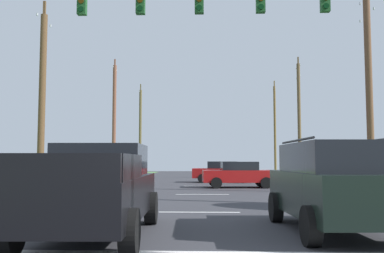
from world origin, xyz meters
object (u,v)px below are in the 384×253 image
Objects in this scene: distant_car_crossing_white at (29,175)px; utility_pole_distant_left at (140,130)px; overhead_signal_span at (203,68)px; utility_pole_near_left at (275,128)px; suv_black at (334,184)px; utility_pole_far_left at (42,100)px; distant_car_far_parked at (239,174)px; utility_pole_mid_right at (369,86)px; utility_pole_distant_right at (114,120)px; distant_car_oncoming at (222,171)px; utility_pole_far_right at (299,118)px; pickup_truck at (96,190)px.

utility_pole_distant_left reaches higher than distant_car_crossing_white.
utility_pole_near_left reaches higher than overhead_signal_span.
utility_pole_far_left is at bearing 135.30° from suv_black.
overhead_signal_span is at bearing -100.67° from distant_car_far_parked.
utility_pole_far_left is at bearing -59.86° from distant_car_crossing_white.
utility_pole_mid_right is at bearing -62.70° from utility_pole_distant_left.
utility_pole_distant_right is (-0.12, 16.72, 0.58)m from utility_pole_far_left.
distant_car_oncoming is 10.48m from utility_pole_far_right.
utility_pole_distant_left is at bearing 110.54° from distant_car_far_parked.
utility_pole_near_left is 1.20× the size of utility_pole_far_left.
utility_pole_near_left is at bearing 77.58° from overhead_signal_span.
overhead_signal_span is at bearing -41.54° from distant_car_crossing_white.
utility_pole_near_left is (17.99, 29.15, 4.73)m from distant_car_crossing_white.
distant_car_far_parked is at bearing 79.33° from overhead_signal_span.
utility_pole_near_left is (10.50, 43.68, 4.55)m from pickup_truck.
utility_pole_near_left reaches higher than distant_car_crossing_white.
pickup_truck is 1.26× the size of distant_car_crossing_white.
overhead_signal_span is 11.61m from distant_car_far_parked.
pickup_truck is at bearing -104.18° from distant_car_far_parked.
utility_pole_mid_right reaches higher than utility_pole_distant_right.
pickup_truck is 16.35m from distant_car_crossing_white.
distant_car_oncoming is (3.42, 22.66, -0.18)m from pickup_truck.
utility_pole_far_right is 0.98× the size of utility_pole_distant_left.
overhead_signal_span is 13.56m from distant_car_crossing_white.
distant_car_far_parked is at bearing 144.16° from utility_pole_mid_right.
distant_car_crossing_white is (-9.68, 8.57, -4.08)m from overhead_signal_span.
utility_pole_distant_left reaches higher than utility_pole_far_left.
utility_pole_near_left reaches higher than utility_pole_mid_right.
overhead_signal_span is 7.17m from suv_black.
utility_pole_far_right reaches higher than pickup_truck.
utility_pole_far_left reaches higher than distant_car_far_parked.
overhead_signal_span is 38.60m from utility_pole_distant_left.
utility_pole_near_left is 1.03× the size of utility_pole_distant_left.
utility_pole_distant_right is (-10.96, 27.45, 4.03)m from suv_black.
distant_car_oncoming is 0.47× the size of utility_pole_far_left.
utility_pole_far_right is at bearing 47.72° from utility_pole_far_left.
utility_pole_far_right is at bearing 3.27° from utility_pole_distant_right.
utility_pole_mid_right is 16.80m from utility_pole_far_right.
overhead_signal_span is 1.37× the size of utility_pole_near_left.
pickup_truck is 29.00m from utility_pole_distant_right.
pickup_truck is (-2.19, -5.96, -3.90)m from overhead_signal_span.
utility_pole_far_left is (-10.84, 10.73, 3.45)m from suv_black.
distant_car_oncoming is 0.40× the size of utility_pole_distant_left.
utility_pole_distant_right is at bearing 111.76° from suv_black.
utility_pole_near_left is 16.44m from utility_pole_distant_left.
distant_car_crossing_white is 0.41× the size of utility_pole_distant_right.
distant_car_oncoming is at bearing -66.03° from utility_pole_distant_left.
utility_pole_far_right is (10.38, 29.04, 4.38)m from pickup_truck.
pickup_truck is 0.51× the size of utility_pole_mid_right.
utility_pole_far_left is 16.73m from utility_pole_distant_right.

